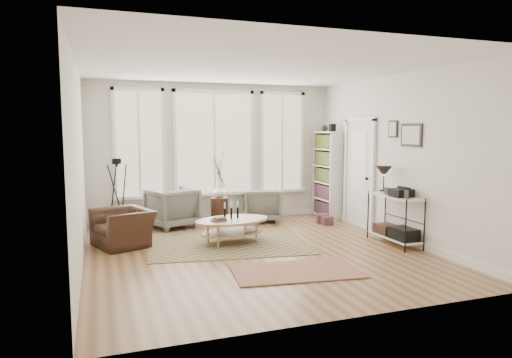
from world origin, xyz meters
name	(u,v)px	position (x,y,z in m)	size (l,w,h in m)	color
room	(257,163)	(0.02, 0.03, 1.43)	(5.50, 5.54, 2.90)	#976F49
bay_window	(214,145)	(0.00, 2.71, 1.61)	(4.14, 0.12, 2.24)	tan
door	(359,171)	(2.57, 1.15, 1.12)	(0.09, 1.06, 2.22)	silver
bookcase	(327,174)	(2.44, 2.23, 0.96)	(0.31, 0.85, 2.06)	white
low_shelf	(395,214)	(2.38, -0.30, 0.51)	(0.38, 1.08, 1.30)	white
wall_art	(406,133)	(2.58, -0.27, 1.88)	(0.04, 0.88, 0.44)	black
rug_main	(228,243)	(-0.28, 0.67, 0.01)	(2.65, 1.99, 0.01)	brown
rug_runner	(296,271)	(0.17, -1.15, 0.01)	(1.73, 0.96, 0.01)	maroon
coffee_table	(232,224)	(-0.21, 0.68, 0.32)	(1.44, 1.05, 0.60)	tan
armchair_left	(172,208)	(-0.99, 2.29, 0.39)	(0.84, 0.87, 0.79)	gray
armchair_right	(262,205)	(0.92, 2.28, 0.35)	(0.76, 0.78, 0.71)	gray
side_table	(219,188)	(0.00, 2.33, 0.73)	(0.36, 0.36, 1.52)	#351F16
vase	(219,191)	(0.01, 2.37, 0.67)	(0.24, 0.24, 0.25)	silver
accent_chair	(123,228)	(-1.98, 1.10, 0.31)	(0.82, 0.94, 0.61)	#351F16
tripod_camera	(118,200)	(-2.02, 2.01, 0.65)	(0.50, 0.50, 1.41)	black
book_stack_near	(322,218)	(2.05, 1.70, 0.09)	(0.22, 0.28, 0.18)	maroon
book_stack_far	(326,220)	(2.05, 1.51, 0.08)	(0.20, 0.26, 0.17)	maroon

